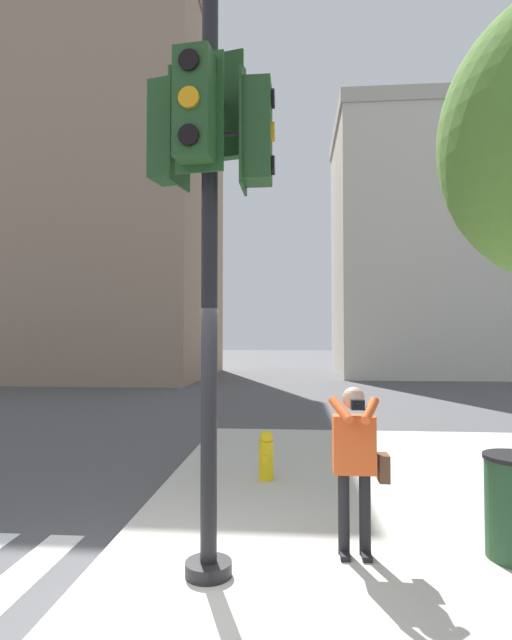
% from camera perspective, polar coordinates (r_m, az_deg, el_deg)
% --- Properties ---
extents(ground_plane, '(160.00, 160.00, 0.00)m').
position_cam_1_polar(ground_plane, '(4.60, -15.77, -31.07)').
color(ground_plane, '#4C4C4F').
extents(sidewalk_corner, '(8.00, 8.00, 0.17)m').
position_cam_1_polar(sidewalk_corner, '(7.88, 21.10, -17.74)').
color(sidewalk_corner, '#BCB7AD').
rests_on(sidewalk_corner, ground_plane).
extents(traffic_signal_pole, '(1.17, 1.18, 5.69)m').
position_cam_1_polar(traffic_signal_pole, '(4.68, -5.15, 16.58)').
color(traffic_signal_pole, black).
rests_on(traffic_signal_pole, sidewalk_corner).
extents(person_photographer, '(0.58, 0.54, 1.59)m').
position_cam_1_polar(person_photographer, '(5.04, 11.34, -14.86)').
color(person_photographer, black).
rests_on(person_photographer, sidewalk_corner).
extents(fire_hydrant, '(0.21, 0.27, 0.71)m').
position_cam_1_polar(fire_hydrant, '(7.51, 1.16, -15.23)').
color(fire_hydrant, yellow).
rests_on(fire_hydrant, sidewalk_corner).
extents(building_left, '(16.94, 11.89, 20.19)m').
position_cam_1_polar(building_left, '(31.51, -21.08, 12.64)').
color(building_left, gray).
rests_on(building_left, ground_plane).
extents(building_right, '(17.68, 8.93, 15.27)m').
position_cam_1_polar(building_right, '(32.72, 24.78, 7.75)').
color(building_right, beige).
rests_on(building_right, ground_plane).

